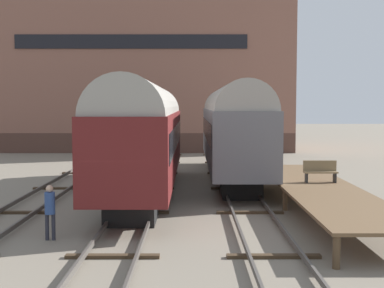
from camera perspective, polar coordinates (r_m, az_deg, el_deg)
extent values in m
plane|color=slate|center=(18.08, -7.12, -9.32)|extent=(200.00, 200.00, 0.00)
cube|color=#4C4742|center=(18.86, -18.56, -8.38)|extent=(0.08, 60.00, 0.16)
cube|color=#3D2D1E|center=(21.89, -17.84, -6.97)|extent=(2.60, 0.24, 0.10)
cube|color=#3D2D1E|center=(27.58, -14.03, -4.61)|extent=(2.60, 0.24, 0.10)
cube|color=#3D2D1E|center=(33.38, -11.55, -3.04)|extent=(2.60, 0.24, 0.10)
cube|color=#3D2D1E|center=(39.23, -9.80, -1.94)|extent=(2.60, 0.24, 0.10)
cube|color=#3D2D1E|center=(45.13, -8.52, -1.13)|extent=(2.60, 0.24, 0.10)
cube|color=#4C4742|center=(18.14, -9.40, -8.71)|extent=(0.08, 60.00, 0.16)
cube|color=#4C4742|center=(17.97, -4.83, -8.80)|extent=(0.08, 60.00, 0.16)
cube|color=#3D2D1E|center=(15.19, -8.54, -11.77)|extent=(2.60, 0.24, 0.10)
cube|color=#3D2D1E|center=(20.98, -6.11, -7.27)|extent=(2.60, 0.24, 0.10)
cube|color=#3D2D1E|center=(26.86, -4.76, -4.73)|extent=(2.60, 0.24, 0.10)
cube|color=#3D2D1E|center=(32.78, -3.90, -3.10)|extent=(2.60, 0.24, 0.10)
cube|color=#3D2D1E|center=(38.73, -3.31, -1.97)|extent=(2.60, 0.24, 0.10)
cube|color=#3D2D1E|center=(44.69, -2.87, -1.14)|extent=(2.60, 0.24, 0.10)
cube|color=#4C4742|center=(17.97, 4.89, -8.79)|extent=(0.08, 60.00, 0.16)
cube|color=#4C4742|center=(18.15, 9.46, -8.71)|extent=(0.08, 60.00, 0.16)
cube|color=#3D2D1E|center=(15.20, 8.64, -11.76)|extent=(2.60, 0.24, 0.10)
cube|color=#3D2D1E|center=(20.99, 6.15, -7.27)|extent=(2.60, 0.24, 0.10)
cube|color=#3D2D1E|center=(26.86, 4.76, -4.73)|extent=(2.60, 0.24, 0.10)
cube|color=#3D2D1E|center=(32.79, 3.88, -3.10)|extent=(2.60, 0.24, 0.10)
cube|color=#3D2D1E|center=(38.73, 3.27, -1.97)|extent=(2.60, 0.24, 0.10)
cube|color=#3D2D1E|center=(44.69, 2.83, -1.14)|extent=(2.60, 0.24, 0.10)
cube|color=black|center=(30.57, -4.18, -2.78)|extent=(1.80, 2.40, 1.00)
cube|color=black|center=(19.66, -6.51, -6.72)|extent=(1.80, 2.40, 1.00)
cube|color=#5B1919|center=(24.88, -5.12, 0.07)|extent=(2.91, 17.05, 2.85)
cube|color=black|center=(24.86, -5.12, 0.86)|extent=(2.95, 15.68, 1.03)
cylinder|color=gray|center=(24.82, -5.14, 3.35)|extent=(2.77, 16.71, 2.77)
cube|color=black|center=(35.96, 3.53, -1.73)|extent=(1.80, 2.40, 1.00)
cube|color=black|center=(24.81, 5.16, -4.42)|extent=(1.80, 2.40, 1.00)
cube|color=slate|center=(30.20, 4.21, 0.90)|extent=(2.85, 17.33, 2.95)
cube|color=black|center=(30.18, 4.22, 1.57)|extent=(2.89, 15.94, 1.06)
cylinder|color=gray|center=(30.15, 4.23, 3.70)|extent=(2.71, 16.98, 2.71)
cube|color=brown|center=(21.95, 13.34, -4.56)|extent=(3.01, 15.53, 0.10)
cylinder|color=brown|center=(14.50, 15.09, -11.08)|extent=(0.20, 0.20, 0.86)
cylinder|color=brown|center=(29.20, 7.27, -3.27)|extent=(0.20, 0.20, 0.86)
cylinder|color=brown|center=(29.67, 12.47, -3.22)|extent=(0.20, 0.20, 0.86)
cylinder|color=brown|center=(21.76, 9.83, -5.87)|extent=(0.20, 0.20, 0.86)
cylinder|color=brown|center=(22.38, 16.71, -5.71)|extent=(0.20, 0.20, 0.86)
cube|color=brown|center=(23.03, 13.49, -2.95)|extent=(1.40, 0.40, 0.06)
cube|color=brown|center=(23.17, 13.41, -2.27)|extent=(1.40, 0.06, 0.45)
cube|color=black|center=(22.93, 12.03, -3.54)|extent=(0.06, 0.40, 0.40)
cube|color=black|center=(23.21, 14.91, -3.49)|extent=(0.06, 0.40, 0.40)
cylinder|color=#282833|center=(17.44, -15.26, -8.55)|extent=(0.12, 0.12, 0.82)
cylinder|color=#282833|center=(17.39, -14.62, -8.57)|extent=(0.12, 0.12, 0.82)
cylinder|color=navy|center=(17.27, -14.99, -6.12)|extent=(0.32, 0.32, 0.69)
sphere|color=tan|center=(17.19, -15.02, -4.62)|extent=(0.22, 0.22, 0.22)
cube|color=#4F342A|center=(52.89, -5.74, 0.57)|extent=(28.50, 12.44, 1.75)
cube|color=brown|center=(53.06, -5.81, 10.04)|extent=(28.50, 12.44, 15.74)
cube|color=black|center=(46.86, -6.59, 10.81)|extent=(19.95, 0.10, 1.20)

